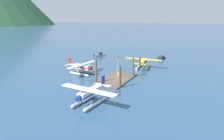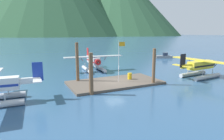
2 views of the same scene
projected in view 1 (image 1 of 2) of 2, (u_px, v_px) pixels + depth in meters
The scene contains 12 objects.
ground_plane at pixel (116, 80), 45.40m from camera, with size 1200.00×1200.00×0.00m, color #2D5175.
dock_platform at pixel (116, 79), 45.37m from camera, with size 12.24×6.25×0.30m, color brown.
piling_near_left at pixel (120, 77), 39.62m from camera, with size 0.47×0.47×4.63m, color brown.
piling_near_right at pixel (133, 67), 47.37m from camera, with size 0.42×0.42×4.77m, color brown.
piling_far_left at pixel (96, 72), 42.03m from camera, with size 0.43×0.43×5.48m, color brown.
flagpole at pixel (117, 64), 44.91m from camera, with size 0.95×0.10×5.43m.
fuel_drum at pixel (119, 74), 47.46m from camera, with size 0.62×0.62×0.88m.
seaplane_silver_bow_centre at pixel (82, 68), 49.63m from camera, with size 10.48×7.97×3.84m.
seaplane_yellow_stbd_aft at pixel (143, 63), 55.67m from camera, with size 7.96×10.48×3.84m.
seaplane_white_port_aft at pixel (89, 95), 32.15m from camera, with size 7.97×10.48×3.84m.
boat_navy_open_se at pixel (161, 58), 67.93m from camera, with size 4.84×2.26×1.50m.
boat_grey_open_east at pixel (100, 55), 73.81m from camera, with size 4.46×3.26×1.50m.
Camera 1 is at (-39.18, -18.55, 13.73)m, focal length 31.37 mm.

